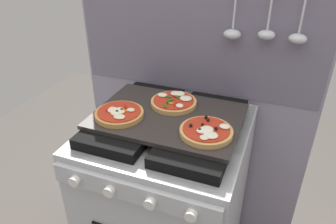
{
  "coord_description": "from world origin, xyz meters",
  "views": [
    {
      "loc": [
        0.37,
        -0.96,
        1.51
      ],
      "look_at": [
        0.0,
        0.0,
        0.93
      ],
      "focal_mm": 34.11,
      "sensor_mm": 36.0,
      "label": 1
    }
  ],
  "objects_px": {
    "baking_tray": "(168,116)",
    "pizza_right": "(206,131)",
    "pizza_center": "(174,102)",
    "stove": "(168,205)",
    "pizza_left": "(119,113)"
  },
  "relations": [
    {
      "from": "baking_tray",
      "to": "pizza_right",
      "type": "relative_size",
      "value": 3.0
    },
    {
      "from": "baking_tray",
      "to": "pizza_right",
      "type": "bearing_deg",
      "value": -24.9
    },
    {
      "from": "baking_tray",
      "to": "pizza_right",
      "type": "xyz_separation_m",
      "value": [
        0.17,
        -0.08,
        0.02
      ]
    },
    {
      "from": "pizza_right",
      "to": "pizza_center",
      "type": "relative_size",
      "value": 1.0
    },
    {
      "from": "stove",
      "to": "pizza_center",
      "type": "bearing_deg",
      "value": 94.3
    },
    {
      "from": "pizza_left",
      "to": "pizza_center",
      "type": "xyz_separation_m",
      "value": [
        0.16,
        0.16,
        -0.0
      ]
    },
    {
      "from": "pizza_left",
      "to": "baking_tray",
      "type": "bearing_deg",
      "value": 25.7
    },
    {
      "from": "stove",
      "to": "pizza_left",
      "type": "height_order",
      "value": "pizza_left"
    },
    {
      "from": "baking_tray",
      "to": "pizza_left",
      "type": "height_order",
      "value": "pizza_left"
    },
    {
      "from": "stove",
      "to": "pizza_left",
      "type": "relative_size",
      "value": 5.0
    },
    {
      "from": "stove",
      "to": "baking_tray",
      "type": "height_order",
      "value": "baking_tray"
    },
    {
      "from": "baking_tray",
      "to": "pizza_left",
      "type": "distance_m",
      "value": 0.18
    },
    {
      "from": "stove",
      "to": "pizza_center",
      "type": "xyz_separation_m",
      "value": [
        -0.01,
        0.08,
        0.48
      ]
    },
    {
      "from": "baking_tray",
      "to": "stove",
      "type": "bearing_deg",
      "value": -90.0
    },
    {
      "from": "stove",
      "to": "pizza_center",
      "type": "height_order",
      "value": "pizza_center"
    }
  ]
}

